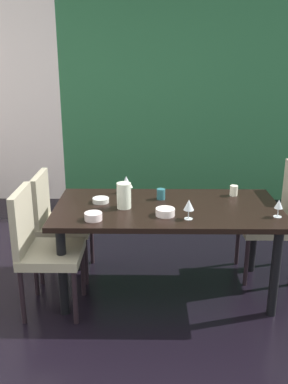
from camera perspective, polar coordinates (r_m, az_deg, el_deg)
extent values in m
cube|color=black|center=(3.27, -2.36, -17.23)|extent=(5.63, 5.72, 0.02)
cube|color=#2A633D|center=(5.54, 8.93, 13.48)|extent=(3.76, 0.10, 2.89)
cube|color=black|center=(3.34, 3.16, -2.25)|extent=(1.75, 0.88, 0.04)
cylinder|color=black|center=(3.85, -8.85, -5.54)|extent=(0.07, 0.07, 0.70)
cylinder|color=black|center=(3.91, 14.37, -5.55)|extent=(0.07, 0.07, 0.70)
cylinder|color=black|center=(3.25, -10.79, -10.41)|extent=(0.07, 0.07, 0.70)
cylinder|color=black|center=(3.31, 17.07, -10.29)|extent=(0.07, 0.07, 0.70)
cube|color=#9F947B|center=(3.27, -12.16, -8.09)|extent=(0.44, 0.44, 0.07)
cube|color=#9F947B|center=(3.22, -15.93, -3.97)|extent=(0.05, 0.42, 0.50)
cylinder|color=black|center=(3.51, -8.14, -10.44)|extent=(0.04, 0.04, 0.42)
cylinder|color=black|center=(3.19, -9.17, -13.70)|extent=(0.04, 0.04, 0.42)
cylinder|color=black|center=(3.59, -14.24, -10.19)|extent=(0.04, 0.04, 0.42)
cylinder|color=black|center=(3.27, -15.92, -13.32)|extent=(0.04, 0.04, 0.42)
cube|color=#9F947B|center=(3.76, -10.37, -4.38)|extent=(0.44, 0.44, 0.07)
cube|color=#9F947B|center=(3.73, -13.59, -1.06)|extent=(0.05, 0.42, 0.46)
cylinder|color=black|center=(4.00, -6.97, -6.65)|extent=(0.04, 0.04, 0.42)
cylinder|color=black|center=(3.66, -7.74, -9.15)|extent=(0.04, 0.04, 0.42)
cylinder|color=black|center=(4.07, -12.32, -6.52)|extent=(0.04, 0.04, 0.42)
cylinder|color=black|center=(3.74, -13.58, -8.94)|extent=(0.04, 0.04, 0.42)
cube|color=#9F947B|center=(3.83, 15.96, -4.40)|extent=(0.44, 0.44, 0.07)
cylinder|color=black|center=(3.72, 13.51, -9.09)|extent=(0.04, 0.04, 0.42)
cylinder|color=black|center=(4.05, 12.37, -6.64)|extent=(0.04, 0.04, 0.42)
cylinder|color=black|center=(4.14, 17.56, -6.51)|extent=(0.04, 0.04, 0.42)
cylinder|color=silver|center=(3.27, 17.37, -3.15)|extent=(0.06, 0.06, 0.00)
cylinder|color=silver|center=(3.26, 17.43, -2.60)|extent=(0.01, 0.01, 0.06)
cone|color=silver|center=(3.24, 17.53, -1.53)|extent=(0.06, 0.06, 0.07)
cylinder|color=silver|center=(3.10, 5.93, -3.56)|extent=(0.06, 0.06, 0.00)
cylinder|color=silver|center=(3.09, 5.96, -2.96)|extent=(0.01, 0.01, 0.07)
cone|color=silver|center=(3.06, 6.00, -1.70)|extent=(0.08, 0.08, 0.08)
cylinder|color=silver|center=(3.66, -2.36, -0.06)|extent=(0.06, 0.06, 0.00)
cylinder|color=silver|center=(3.64, -2.37, 0.47)|extent=(0.01, 0.01, 0.07)
cone|color=silver|center=(3.62, -2.38, 1.55)|extent=(0.07, 0.07, 0.08)
cylinder|color=silver|center=(3.43, -5.78, -1.10)|extent=(0.13, 0.13, 0.04)
cylinder|color=silver|center=(3.08, -6.77, -3.24)|extent=(0.13, 0.13, 0.05)
cylinder|color=white|center=(3.15, 2.85, -2.68)|extent=(0.14, 0.14, 0.05)
cylinder|color=white|center=(3.65, 11.88, 0.19)|extent=(0.07, 0.07, 0.09)
cylinder|color=#29636B|center=(3.48, 2.27, -0.28)|extent=(0.07, 0.07, 0.09)
cylinder|color=silver|center=(3.27, -2.70, -0.48)|extent=(0.11, 0.11, 0.20)
cone|color=silver|center=(3.25, -1.85, 0.91)|extent=(0.04, 0.04, 0.04)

